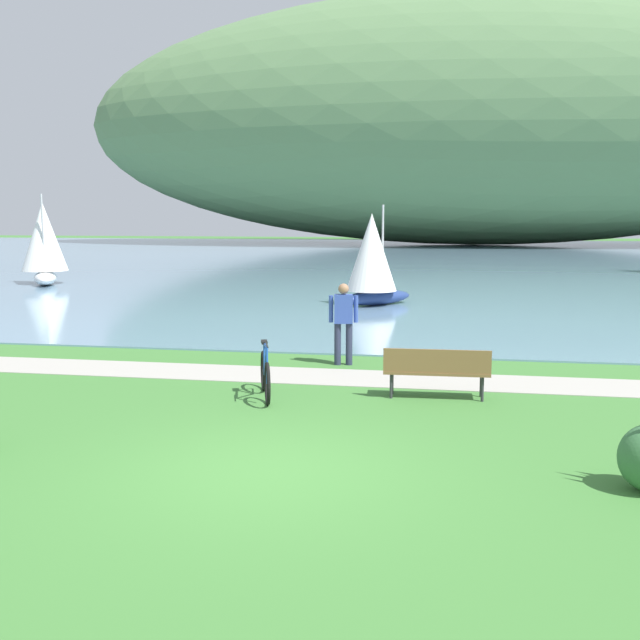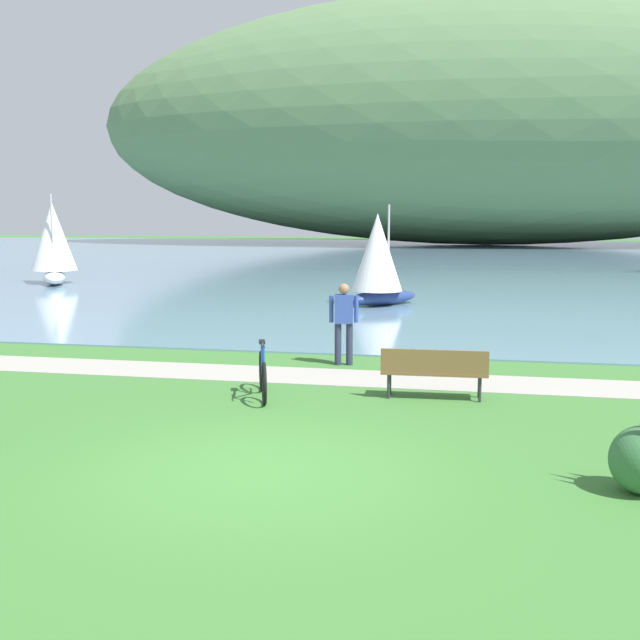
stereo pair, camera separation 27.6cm
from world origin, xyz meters
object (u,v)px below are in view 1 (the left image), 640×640
object	(u,v)px
person_at_shoreline	(343,319)
sailboat_mid_bay	(372,258)
sailboat_toward_hillside	(44,242)
park_bench_near_camera	(437,369)
bicycle_leaning_near_bench	(265,375)

from	to	relation	value
person_at_shoreline	sailboat_mid_bay	world-z (taller)	sailboat_mid_bay
person_at_shoreline	sailboat_toward_hillside	xyz separation A→B (m)	(-15.96, 15.88, 0.94)
park_bench_near_camera	sailboat_toward_hillside	world-z (taller)	sailboat_toward_hillside
bicycle_leaning_near_bench	sailboat_mid_bay	distance (m)	13.51
bicycle_leaning_near_bench	sailboat_mid_bay	bearing A→B (deg)	88.69
person_at_shoreline	sailboat_mid_bay	distance (m)	10.38
person_at_shoreline	sailboat_mid_bay	xyz separation A→B (m)	(-0.57, 10.34, 0.68)
bicycle_leaning_near_bench	sailboat_toward_hillside	size ratio (longest dim) A/B	0.43
bicycle_leaning_near_bench	person_at_shoreline	bearing A→B (deg)	74.20
sailboat_mid_bay	sailboat_toward_hillside	bearing A→B (deg)	160.20
park_bench_near_camera	bicycle_leaning_near_bench	size ratio (longest dim) A/B	1.07
park_bench_near_camera	sailboat_toward_hillside	xyz separation A→B (m)	(-17.97, 18.53, 1.40)
bicycle_leaning_near_bench	person_at_shoreline	size ratio (longest dim) A/B	0.99
park_bench_near_camera	sailboat_mid_bay	world-z (taller)	sailboat_mid_bay
sailboat_toward_hillside	person_at_shoreline	bearing A→B (deg)	-44.85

